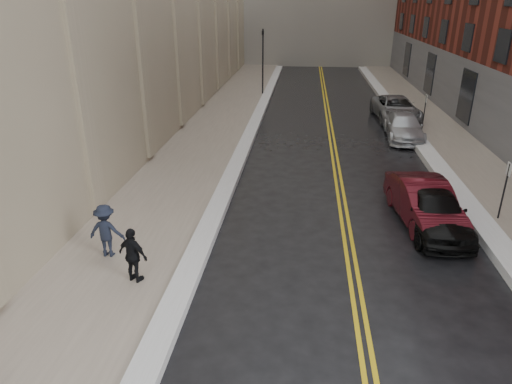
% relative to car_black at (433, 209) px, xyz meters
% --- Properties ---
extents(ground, '(160.00, 160.00, 0.00)m').
position_rel_car_black_xyz_m(ground, '(-5.36, -7.14, -0.77)').
color(ground, black).
rests_on(ground, ground).
extents(sidewalk_left, '(4.00, 64.00, 0.15)m').
position_rel_car_black_xyz_m(sidewalk_left, '(-9.86, 8.86, -0.69)').
color(sidewalk_left, gray).
rests_on(sidewalk_left, ground).
extents(sidewalk_right, '(3.00, 64.00, 0.15)m').
position_rel_car_black_xyz_m(sidewalk_right, '(3.64, 8.86, -0.69)').
color(sidewalk_right, gray).
rests_on(sidewalk_right, ground).
extents(lane_stripe_a, '(0.12, 64.00, 0.01)m').
position_rel_car_black_xyz_m(lane_stripe_a, '(-2.98, 8.86, -0.76)').
color(lane_stripe_a, gold).
rests_on(lane_stripe_a, ground).
extents(lane_stripe_b, '(0.12, 64.00, 0.01)m').
position_rel_car_black_xyz_m(lane_stripe_b, '(-2.74, 8.86, -0.76)').
color(lane_stripe_b, gold).
rests_on(lane_stripe_b, ground).
extents(snow_ridge_left, '(0.70, 60.80, 0.26)m').
position_rel_car_black_xyz_m(snow_ridge_left, '(-7.56, 8.86, -0.64)').
color(snow_ridge_left, white).
rests_on(snow_ridge_left, ground).
extents(snow_ridge_right, '(0.85, 60.80, 0.30)m').
position_rel_car_black_xyz_m(snow_ridge_right, '(1.79, 8.86, -0.62)').
color(snow_ridge_right, white).
rests_on(snow_ridge_right, ground).
extents(traffic_signal, '(0.18, 0.15, 5.20)m').
position_rel_car_black_xyz_m(traffic_signal, '(-7.96, 22.86, 2.32)').
color(traffic_signal, black).
rests_on(traffic_signal, ground).
extents(parking_sign_near, '(0.06, 0.35, 2.23)m').
position_rel_car_black_xyz_m(parking_sign_near, '(2.54, 0.86, 0.59)').
color(parking_sign_near, black).
rests_on(parking_sign_near, ground).
extents(parking_sign_far, '(0.06, 0.35, 2.23)m').
position_rel_car_black_xyz_m(parking_sign_far, '(2.54, 12.86, 0.59)').
color(parking_sign_far, black).
rests_on(parking_sign_far, ground).
extents(car_black, '(2.08, 4.60, 1.54)m').
position_rel_car_black_xyz_m(car_black, '(0.00, 0.00, 0.00)').
color(car_black, black).
rests_on(car_black, ground).
extents(car_maroon, '(2.13, 4.76, 1.52)m').
position_rel_car_black_xyz_m(car_maroon, '(-0.16, 0.57, -0.01)').
color(car_maroon, '#430C13').
rests_on(car_maroon, ground).
extents(car_silver_near, '(2.14, 4.80, 1.37)m').
position_rel_car_black_xyz_m(car_silver_near, '(1.15, 11.33, -0.08)').
color(car_silver_near, '#B8BAC0').
rests_on(car_silver_near, ground).
extents(car_silver_far, '(2.83, 5.56, 1.50)m').
position_rel_car_black_xyz_m(car_silver_far, '(1.44, 15.71, -0.02)').
color(car_silver_far, gray).
rests_on(car_silver_far, ground).
extents(pedestrian_b, '(1.07, 0.62, 1.66)m').
position_rel_car_black_xyz_m(pedestrian_b, '(-10.20, -3.06, 0.21)').
color(pedestrian_b, black).
rests_on(pedestrian_b, sidewalk_left).
extents(pedestrian_c, '(1.01, 0.71, 1.60)m').
position_rel_car_black_xyz_m(pedestrian_c, '(-8.92, -4.31, 0.18)').
color(pedestrian_c, black).
rests_on(pedestrian_c, sidewalk_left).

